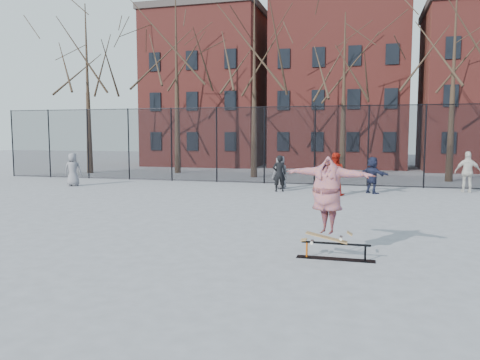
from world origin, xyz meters
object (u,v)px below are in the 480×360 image
(skater, at_px, (327,199))
(bystander_grey, at_px, (73,169))
(skate_rail, at_px, (335,253))
(bystander_black, at_px, (279,173))
(bystander_red, at_px, (335,174))
(bystander_extra, at_px, (280,172))
(skateboard, at_px, (326,239))
(bystander_navy, at_px, (372,175))
(bystander_white, at_px, (468,172))

(skater, relative_size, bystander_grey, 1.20)
(skate_rail, bearing_deg, skater, 180.00)
(bystander_black, relative_size, bystander_red, 0.91)
(bystander_extra, bearing_deg, bystander_red, 111.89)
(bystander_black, bearing_deg, skateboard, 86.97)
(skate_rail, xyz_separation_m, skater, (-0.19, 0.00, 1.13))
(bystander_navy, bearing_deg, bystander_red, 78.76)
(bystander_navy, bearing_deg, bystander_grey, 48.12)
(skateboard, height_order, skater, skater)
(bystander_black, xyz_separation_m, bystander_navy, (4.04, 0.43, -0.02))
(skate_rail, relative_size, skateboard, 1.72)
(bystander_navy, bearing_deg, bystander_extra, 37.19)
(bystander_black, height_order, bystander_white, bystander_white)
(skate_rail, relative_size, bystander_extra, 1.03)
(skater, distance_m, bystander_white, 13.74)
(skater, distance_m, bystander_navy, 11.38)
(skate_rail, distance_m, bystander_grey, 17.06)
(bystander_navy, xyz_separation_m, bystander_extra, (-4.16, 0.53, -0.02))
(bystander_navy, bearing_deg, skateboard, 129.26)
(skate_rail, xyz_separation_m, bystander_black, (-3.20, 10.90, 0.68))
(bystander_grey, bearing_deg, bystander_white, 167.19)
(skateboard, height_order, bystander_navy, bystander_navy)
(skateboard, bearing_deg, skate_rail, 0.00)
(skate_rail, relative_size, bystander_grey, 0.98)
(bystander_black, height_order, bystander_red, bystander_red)
(skateboard, bearing_deg, bystander_red, 92.91)
(bystander_red, bearing_deg, skateboard, 99.10)
(bystander_black, relative_size, bystander_navy, 1.02)
(bystander_extra, bearing_deg, bystander_navy, 135.88)
(skate_rail, height_order, bystander_red, bystander_red)
(bystander_white, bearing_deg, skate_rail, 71.41)
(bystander_grey, distance_m, bystander_white, 18.55)
(bystander_navy, bearing_deg, bystander_white, -116.22)
(bystander_white, bearing_deg, bystander_extra, 8.67)
(bystander_navy, relative_size, bystander_extra, 1.02)
(skate_rail, height_order, bystander_white, bystander_white)
(bystander_grey, height_order, bystander_black, bystander_grey)
(skater, relative_size, bystander_black, 1.20)
(skater, xyz_separation_m, bystander_navy, (1.03, 11.33, -0.46))
(skater, height_order, bystander_red, skater)
(bystander_red, relative_size, bystander_white, 0.99)
(skateboard, distance_m, bystander_red, 10.30)
(skateboard, height_order, bystander_red, bystander_red)
(skateboard, relative_size, bystander_navy, 0.58)
(bystander_black, bearing_deg, bystander_white, 174.43)
(skateboard, xyz_separation_m, bystander_extra, (-3.14, 11.86, 0.38))
(skate_rail, bearing_deg, bystander_red, 93.97)
(skater, distance_m, bystander_black, 11.32)
(bystander_red, height_order, bystander_extra, bystander_red)
(bystander_extra, bearing_deg, skater, 67.94)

